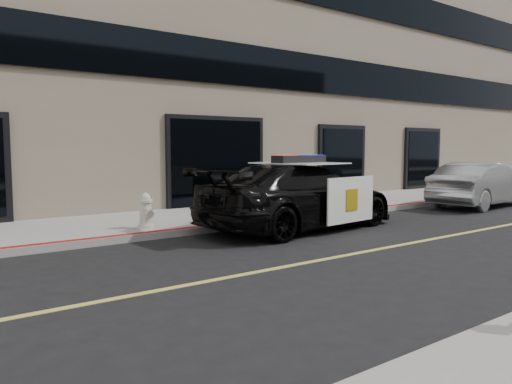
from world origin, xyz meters
TOP-DOWN VIEW (x-y plane):
  - ground at (0.00, 0.00)m, footprint 120.00×120.00m
  - sidewalk_n at (0.00, 5.25)m, footprint 60.00×3.50m
  - building_n at (0.00, 10.50)m, footprint 60.00×7.00m
  - police_car at (-1.45, 2.66)m, footprint 3.26×5.77m
  - silver_sedan at (6.20, 2.42)m, footprint 2.17×4.60m
  - fire_hydrant at (-4.68, 4.08)m, footprint 0.36×0.50m

SIDE VIEW (x-z plane):
  - ground at x=0.00m, z-range 0.00..0.00m
  - sidewalk_n at x=0.00m, z-range 0.00..0.15m
  - fire_hydrant at x=-4.68m, z-range 0.13..0.92m
  - silver_sedan at x=6.20m, z-range 0.00..1.44m
  - police_car at x=-1.45m, z-range -0.09..1.65m
  - building_n at x=0.00m, z-range 0.00..12.00m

